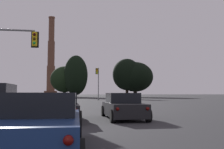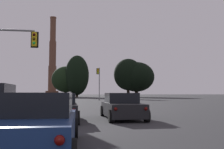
# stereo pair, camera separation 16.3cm
# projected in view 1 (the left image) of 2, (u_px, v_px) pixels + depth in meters

# --- Properties ---
(sedan_center_lane_second) EXTENTS (2.07, 4.74, 1.43)m
(sedan_center_lane_second) POSITION_uv_depth(u_px,v_px,m) (42.00, 124.00, 6.32)
(sedan_center_lane_second) COLOR navy
(sedan_center_lane_second) RESTS_ON ground_plane
(sedan_center_lane_front) EXTENTS (2.04, 4.73, 1.43)m
(sedan_center_lane_front) POSITION_uv_depth(u_px,v_px,m) (60.00, 108.00, 13.39)
(sedan_center_lane_front) COLOR black
(sedan_center_lane_front) RESTS_ON ground_plane
(sedan_right_lane_front) EXTENTS (1.98, 4.71, 1.43)m
(sedan_right_lane_front) POSITION_uv_depth(u_px,v_px,m) (123.00, 107.00, 14.57)
(sedan_right_lane_front) COLOR black
(sedan_right_lane_front) RESTS_ON ground_plane
(traffic_light_far_right) EXTENTS (0.78, 0.50, 6.58)m
(traffic_light_far_right) POSITION_uv_depth(u_px,v_px,m) (98.00, 79.00, 53.28)
(traffic_light_far_right) COLOR slate
(traffic_light_far_right) RESTS_ON ground_plane
(smokestack) EXTENTS (7.01, 7.01, 43.84)m
(smokestack) POSITION_uv_depth(u_px,v_px,m) (51.00, 64.00, 144.06)
(smokestack) COLOR #523427
(smokestack) RESTS_ON ground_plane
(treeline_center_right) EXTENTS (10.22, 9.20, 13.65)m
(treeline_center_right) POSITION_uv_depth(u_px,v_px,m) (127.00, 75.00, 92.85)
(treeline_center_right) COLOR black
(treeline_center_right) RESTS_ON ground_plane
(treeline_far_right) EXTENTS (7.98, 7.18, 14.19)m
(treeline_far_right) POSITION_uv_depth(u_px,v_px,m) (76.00, 75.00, 88.12)
(treeline_far_right) COLOR black
(treeline_far_right) RESTS_ON ground_plane
(treeline_far_left) EXTENTS (9.75, 8.78, 10.72)m
(treeline_far_left) POSITION_uv_depth(u_px,v_px,m) (65.00, 79.00, 90.36)
(treeline_far_left) COLOR black
(treeline_far_left) RESTS_ON ground_plane
(treeline_left_mid) EXTENTS (12.88, 11.59, 12.61)m
(treeline_left_mid) POSITION_uv_depth(u_px,v_px,m) (135.00, 77.00, 93.81)
(treeline_left_mid) COLOR black
(treeline_left_mid) RESTS_ON ground_plane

